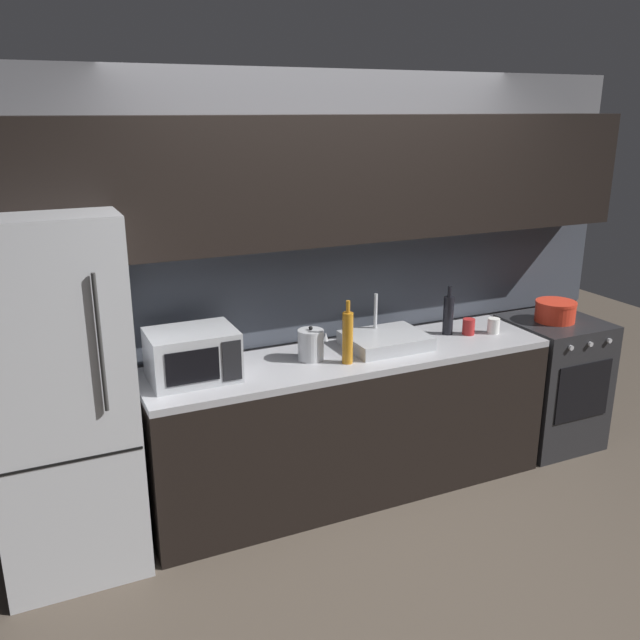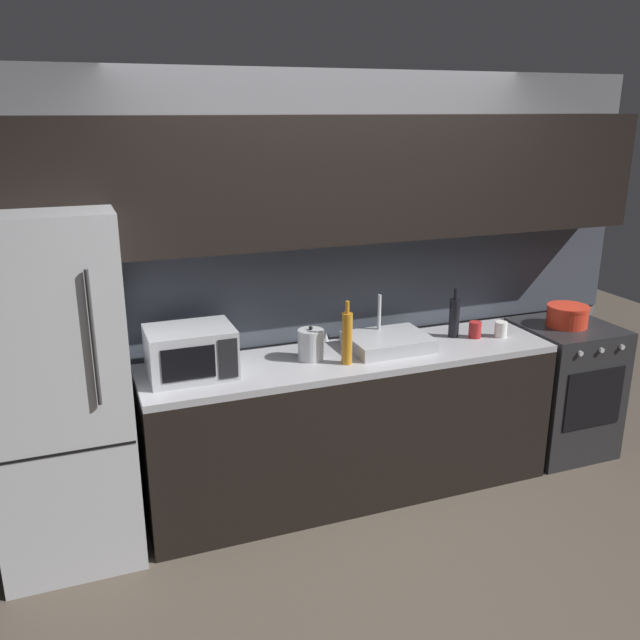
# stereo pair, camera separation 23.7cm
# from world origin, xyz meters

# --- Properties ---
(ground_plane) EXTENTS (10.00, 10.00, 0.00)m
(ground_plane) POSITION_xyz_m (0.00, 0.00, 0.00)
(ground_plane) COLOR #4C4238
(back_wall) EXTENTS (4.22, 0.44, 2.50)m
(back_wall) POSITION_xyz_m (0.00, 1.20, 1.55)
(back_wall) COLOR slate
(back_wall) RESTS_ON ground
(counter_run) EXTENTS (2.48, 0.60, 0.90)m
(counter_run) POSITION_xyz_m (0.00, 0.90, 0.45)
(counter_run) COLOR black
(counter_run) RESTS_ON ground
(refrigerator) EXTENTS (0.68, 0.69, 1.84)m
(refrigerator) POSITION_xyz_m (-1.62, 0.90, 0.92)
(refrigerator) COLOR #B7BABF
(refrigerator) RESTS_ON ground
(oven_range) EXTENTS (0.60, 0.62, 0.90)m
(oven_range) POSITION_xyz_m (1.58, 0.90, 0.45)
(oven_range) COLOR #232326
(oven_range) RESTS_ON ground
(microwave) EXTENTS (0.46, 0.35, 0.27)m
(microwave) POSITION_xyz_m (-0.94, 0.92, 1.04)
(microwave) COLOR #A8AAAF
(microwave) RESTS_ON counter_run
(sink_basin) EXTENTS (0.48, 0.38, 0.30)m
(sink_basin) POSITION_xyz_m (0.25, 0.93, 0.94)
(sink_basin) COLOR #ADAFB5
(sink_basin) RESTS_ON counter_run
(kettle) EXTENTS (0.19, 0.15, 0.20)m
(kettle) POSITION_xyz_m (-0.25, 0.92, 0.99)
(kettle) COLOR #B7BABF
(kettle) RESTS_ON counter_run
(wine_bottle_amber) EXTENTS (0.06, 0.06, 0.37)m
(wine_bottle_amber) POSITION_xyz_m (-0.08, 0.78, 1.05)
(wine_bottle_amber) COLOR #B27019
(wine_bottle_amber) RESTS_ON counter_run
(wine_bottle_dark) EXTENTS (0.07, 0.07, 0.32)m
(wine_bottle_dark) POSITION_xyz_m (0.73, 0.98, 1.03)
(wine_bottle_dark) COLOR black
(wine_bottle_dark) RESTS_ON counter_run
(mug_white) EXTENTS (0.08, 0.08, 0.10)m
(mug_white) POSITION_xyz_m (1.01, 0.87, 0.95)
(mug_white) COLOR silver
(mug_white) RESTS_ON counter_run
(mug_red) EXTENTS (0.08, 0.08, 0.10)m
(mug_red) POSITION_xyz_m (0.85, 0.91, 0.95)
(mug_red) COLOR #A82323
(mug_red) RESTS_ON counter_run
(cooking_pot) EXTENTS (0.27, 0.27, 0.14)m
(cooking_pot) POSITION_xyz_m (1.56, 0.90, 0.97)
(cooking_pot) COLOR red
(cooking_pot) RESTS_ON oven_range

